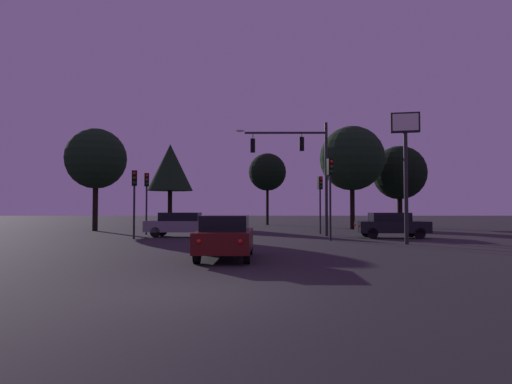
{
  "coord_description": "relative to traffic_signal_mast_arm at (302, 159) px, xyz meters",
  "views": [
    {
      "loc": [
        1.3,
        -9.25,
        1.74
      ],
      "look_at": [
        1.43,
        17.72,
        2.77
      ],
      "focal_mm": 31.4,
      "sensor_mm": 36.0,
      "label": 1
    }
  ],
  "objects": [
    {
      "name": "traffic_light_corner_left",
      "position": [
        -10.39,
        1.46,
        -2.01
      ],
      "size": [
        0.36,
        0.38,
        4.18
      ],
      "color": "#232326",
      "rests_on": "ground"
    },
    {
      "name": "car_crossing_left",
      "position": [
        5.22,
        -1.9,
        -4.18
      ],
      "size": [
        4.3,
        2.03,
        1.52
      ],
      "color": "black",
      "rests_on": "ground"
    },
    {
      "name": "tree_center_horizon",
      "position": [
        -11.34,
        15.02,
        0.84
      ],
      "size": [
        4.46,
        4.46,
        8.14
      ],
      "color": "black",
      "rests_on": "ground"
    },
    {
      "name": "store_sign_illuminated",
      "position": [
        4.44,
        -6.83,
        -0.16
      ],
      "size": [
        1.42,
        0.53,
        6.55
      ],
      "color": "#232326",
      "rests_on": "ground"
    },
    {
      "name": "car_nearside_lane",
      "position": [
        -4.08,
        -13.29,
        -4.19
      ],
      "size": [
        1.9,
        4.35,
        1.52
      ],
      "color": "#4C0F0F",
      "rests_on": "ground"
    },
    {
      "name": "tree_right_cluster",
      "position": [
        -15.77,
        6.88,
        0.78
      ],
      "size": [
        4.83,
        4.83,
        8.2
      ],
      "color": "black",
      "rests_on": "ground"
    },
    {
      "name": "tree_left_far",
      "position": [
        10.74,
        13.35,
        0.19
      ],
      "size": [
        5.08,
        5.08,
        7.73
      ],
      "color": "black",
      "rests_on": "ground"
    },
    {
      "name": "car_crossing_right",
      "position": [
        -7.61,
        -0.81,
        -4.18
      ],
      "size": [
        4.71,
        2.01,
        1.52
      ],
      "color": "gray",
      "rests_on": "ground"
    },
    {
      "name": "tree_lot_edge",
      "position": [
        5.45,
        9.77,
        1.16
      ],
      "size": [
        5.6,
        5.6,
        8.95
      ],
      "color": "black",
      "rests_on": "ground"
    },
    {
      "name": "traffic_signal_mast_arm",
      "position": [
        0.0,
        0.0,
        0.0
      ],
      "size": [
        5.98,
        0.39,
        7.36
      ],
      "color": "#232326",
      "rests_on": "ground"
    },
    {
      "name": "traffic_light_far_side",
      "position": [
        -10.07,
        -2.86,
        -2.14
      ],
      "size": [
        0.35,
        0.38,
        3.99
      ],
      "color": "#232326",
      "rests_on": "ground"
    },
    {
      "name": "traffic_light_median",
      "position": [
        1.12,
        -4.29,
        -1.78
      ],
      "size": [
        0.37,
        0.39,
        4.52
      ],
      "color": "#232326",
      "rests_on": "ground"
    },
    {
      "name": "tree_behind_sign",
      "position": [
        -1.59,
        20.49,
        0.85
      ],
      "size": [
        4.15,
        4.15,
        7.92
      ],
      "color": "black",
      "rests_on": "ground"
    },
    {
      "name": "ground_plane",
      "position": [
        -4.4,
        4.85,
        -4.98
      ],
      "size": [
        168.0,
        168.0,
        0.0
      ],
      "primitive_type": "plane",
      "color": "#262326",
      "rests_on": "ground"
    },
    {
      "name": "traffic_light_corner_right",
      "position": [
        1.54,
        2.23,
        -2.12
      ],
      "size": [
        0.37,
        0.39,
        4.02
      ],
      "color": "#232326",
      "rests_on": "ground"
    }
  ]
}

